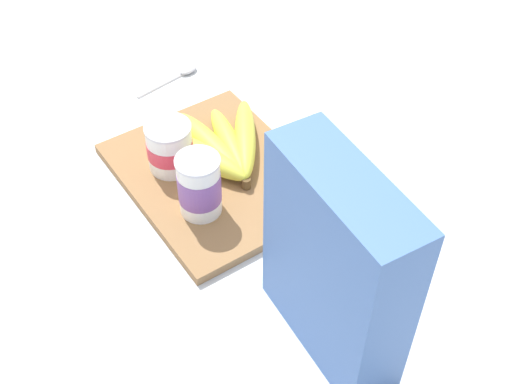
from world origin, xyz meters
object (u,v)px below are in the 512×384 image
Objects in this scene: cereal_box at (336,267)px; yogurt_cup_front at (199,186)px; banana_bunch at (221,146)px; spoon at (176,76)px; cutting_board at (216,175)px; yogurt_cup_back at (170,147)px.

cereal_box is 2.80× the size of yogurt_cup_front.
banana_bunch is 0.24m from spoon.
cutting_board reaches higher than spoon.
banana_bunch is at bearing 168.12° from spoon.
cereal_box is 0.28m from yogurt_cup_front.
yogurt_cup_back reaches higher than cutting_board.
yogurt_cup_front is 0.13m from banana_bunch.
yogurt_cup_front reaches higher than spoon.
cereal_box reaches higher than banana_bunch.
yogurt_cup_front is 0.35m from spoon.
spoon is at bearing -11.88° from banana_bunch.
banana_bunch reaches higher than spoon.
yogurt_cup_back is at bearing 75.33° from banana_bunch.
yogurt_cup_front is 0.11m from yogurt_cup_back.
spoon is (0.27, -0.08, -0.00)m from cutting_board.
yogurt_cup_back is at bearing 44.86° from cutting_board.
cutting_board is at bearing 163.55° from spoon.
cereal_box is 0.61m from spoon.
yogurt_cup_back is at bearing 149.32° from spoon.
cereal_box is 0.38m from yogurt_cup_back.
yogurt_cup_front is at bearing 133.32° from cutting_board.
cereal_box is at bearing 170.29° from banana_bunch.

